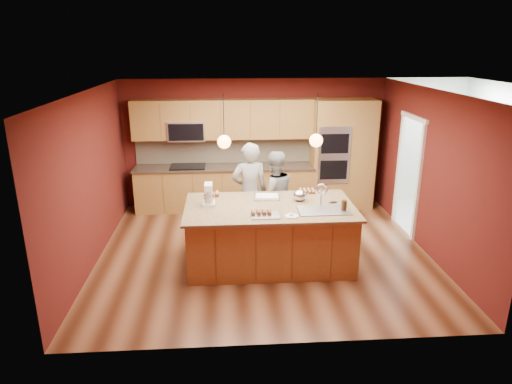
{
  "coord_description": "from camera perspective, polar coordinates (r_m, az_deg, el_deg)",
  "views": [
    {
      "loc": [
        -0.63,
        -7.04,
        3.41
      ],
      "look_at": [
        -0.14,
        -0.1,
        1.11
      ],
      "focal_mm": 32.0,
      "sensor_mm": 36.0,
      "label": 1
    }
  ],
  "objects": [
    {
      "name": "wall_back",
      "position": [
        9.78,
        -0.24,
        6.11
      ],
      "size": [
        5.5,
        0.0,
        5.5
      ],
      "primitive_type": "plane",
      "rotation": [
        1.57,
        0.0,
        0.0
      ],
      "color": "#4D1410",
      "rests_on": "ground"
    },
    {
      "name": "floor",
      "position": [
        7.85,
        1.0,
        -7.48
      ],
      "size": [
        5.5,
        5.5,
        0.0
      ],
      "primitive_type": "plane",
      "color": "#411F10",
      "rests_on": "ground"
    },
    {
      "name": "person_right",
      "position": [
        8.12,
        2.26,
        -0.43
      ],
      "size": [
        0.91,
        0.78,
        1.61
      ],
      "primitive_type": "imported",
      "rotation": [
        0.0,
        0.0,
        3.39
      ],
      "color": "gray",
      "rests_on": "floor"
    },
    {
      "name": "pendant_right",
      "position": [
        6.94,
        7.52,
        6.44
      ],
      "size": [
        0.2,
        0.2,
        0.8
      ],
      "color": "black",
      "rests_on": "ceiling"
    },
    {
      "name": "cabinet_run",
      "position": [
        9.6,
        -4.19,
        3.59
      ],
      "size": [
        3.74,
        0.64,
        2.3
      ],
      "color": "olive",
      "rests_on": "floor"
    },
    {
      "name": "plate",
      "position": [
        6.71,
        4.45,
        -3.01
      ],
      "size": [
        0.19,
        0.19,
        0.01
      ],
      "primitive_type": "cylinder",
      "color": "white",
      "rests_on": "island"
    },
    {
      "name": "stand_mixer",
      "position": [
        7.14,
        -5.93,
        -0.51
      ],
      "size": [
        0.18,
        0.26,
        0.35
      ],
      "rotation": [
        0.0,
        0.0,
        0.0
      ],
      "color": "white",
      "rests_on": "island"
    },
    {
      "name": "cupcakes_left",
      "position": [
        7.59,
        -5.56,
        -0.23
      ],
      "size": [
        0.26,
        0.17,
        0.08
      ],
      "primitive_type": null,
      "color": "#B7744B",
      "rests_on": "island"
    },
    {
      "name": "wall_right",
      "position": [
        8.08,
        20.89,
        2.28
      ],
      "size": [
        0.0,
        5.0,
        5.0
      ],
      "primitive_type": "plane",
      "rotation": [
        1.57,
        0.0,
        -1.57
      ],
      "color": "#4D1410",
      "rests_on": "ground"
    },
    {
      "name": "wall_front",
      "position": [
        5.03,
        3.57,
        -5.94
      ],
      "size": [
        5.5,
        0.0,
        5.5
      ],
      "primitive_type": "plane",
      "rotation": [
        -1.57,
        0.0,
        0.0
      ],
      "color": "#4D1410",
      "rests_on": "ground"
    },
    {
      "name": "wall_left",
      "position": [
        7.64,
        -19.98,
        1.5
      ],
      "size": [
        0.0,
        5.0,
        5.0
      ],
      "primitive_type": "plane",
      "rotation": [
        1.57,
        0.0,
        1.57
      ],
      "color": "#4D1410",
      "rests_on": "ground"
    },
    {
      "name": "ceiling",
      "position": [
        7.11,
        1.12,
        12.54
      ],
      "size": [
        5.5,
        5.5,
        0.0
      ],
      "primitive_type": "plane",
      "rotation": [
        3.14,
        0.0,
        0.0
      ],
      "color": "white",
      "rests_on": "ground"
    },
    {
      "name": "laundry_room",
      "position": [
        9.74,
        27.05,
        7.68
      ],
      "size": [
        2.6,
        2.7,
        2.7
      ],
      "color": "beige",
      "rests_on": "ground"
    },
    {
      "name": "person_left",
      "position": [
        8.06,
        -0.8,
        0.03
      ],
      "size": [
        0.69,
        0.5,
        1.77
      ],
      "primitive_type": "imported",
      "rotation": [
        0.0,
        0.0,
        3.26
      ],
      "color": "black",
      "rests_on": "floor"
    },
    {
      "name": "pendant_left",
      "position": [
        6.8,
        -4.0,
        6.31
      ],
      "size": [
        0.2,
        0.2,
        0.8
      ],
      "color": "black",
      "rests_on": "ceiling"
    },
    {
      "name": "phone",
      "position": [
        7.36,
        9.62,
        -1.27
      ],
      "size": [
        0.13,
        0.09,
        0.01
      ],
      "primitive_type": "cube",
      "rotation": [
        0.0,
        0.0,
        0.3
      ],
      "color": "black",
      "rests_on": "island"
    },
    {
      "name": "cupcakes_rack",
      "position": [
        6.71,
        0.65,
        -2.51
      ],
      "size": [
        0.32,
        0.16,
        0.07
      ],
      "primitive_type": null,
      "color": "#B7744B",
      "rests_on": "island"
    },
    {
      "name": "mixing_bowl",
      "position": [
        7.36,
        5.49,
        -0.42
      ],
      "size": [
        0.22,
        0.22,
        0.19
      ],
      "primitive_type": "ellipsoid",
      "color": "silver",
      "rests_on": "island"
    },
    {
      "name": "cupcakes_right",
      "position": [
        7.78,
        6.38,
        0.14
      ],
      "size": [
        0.28,
        0.21,
        0.06
      ],
      "primitive_type": null,
      "color": "#B7744B",
      "rests_on": "island"
    },
    {
      "name": "cooling_rack",
      "position": [
        6.71,
        1.15,
        -2.93
      ],
      "size": [
        0.42,
        0.3,
        0.02
      ],
      "primitive_type": "cube",
      "rotation": [
        0.0,
        0.0,
        -0.01
      ],
      "color": "#B9BCC1",
      "rests_on": "island"
    },
    {
      "name": "doorway_trim",
      "position": [
        8.85,
        18.47,
        1.85
      ],
      "size": [
        0.08,
        1.11,
        2.2
      ],
      "primitive_type": null,
      "color": "white",
      "rests_on": "wall_right"
    },
    {
      "name": "dryer",
      "position": [
        10.3,
        24.04,
        -0.06
      ],
      "size": [
        0.65,
        0.66,
        0.9
      ],
      "primitive_type": "cube",
      "rotation": [
        0.0,
        0.0,
        0.17
      ],
      "color": "white",
      "rests_on": "floor"
    },
    {
      "name": "island",
      "position": [
        7.3,
        1.82,
        -5.26
      ],
      "size": [
        2.64,
        1.48,
        1.35
      ],
      "color": "olive",
      "rests_on": "floor"
    },
    {
      "name": "washer",
      "position": [
        9.77,
        25.88,
        -1.14
      ],
      "size": [
        0.62,
        0.64,
        0.94
      ],
      "primitive_type": "cube",
      "rotation": [
        0.0,
        0.0,
        0.06
      ],
      "color": "white",
      "rests_on": "floor"
    },
    {
      "name": "tumbler",
      "position": [
        7.01,
        10.95,
        -1.69
      ],
      "size": [
        0.08,
        0.08,
        0.16
      ],
      "primitive_type": "cylinder",
      "color": "#311D0E",
      "rests_on": "island"
    },
    {
      "name": "oven_column",
      "position": [
        9.83,
        10.72,
        4.66
      ],
      "size": [
        1.3,
        0.62,
        2.3
      ],
      "color": "olive",
      "rests_on": "floor"
    },
    {
      "name": "sheet_cake",
      "position": [
        7.46,
        1.37,
        -0.62
      ],
      "size": [
        0.44,
        0.34,
        0.05
      ],
      "rotation": [
        0.0,
        0.0,
        -0.08
      ],
      "color": "silver",
      "rests_on": "island"
    }
  ]
}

